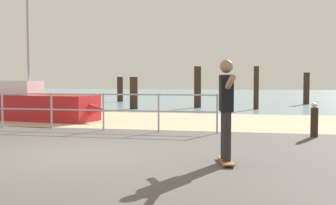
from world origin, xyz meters
TOP-DOWN VIEW (x-y plane):
  - ground_plane at (0.00, -1.00)m, footprint 24.00×10.00m
  - beach_strip at (0.00, 7.00)m, footprint 24.00×6.00m
  - sea_surface at (0.00, 35.00)m, footprint 72.00×50.00m
  - railing_fence at (-3.06, 3.60)m, footprint 11.00×0.05m
  - sailboat at (-3.96, 5.95)m, footprint 5.06×2.08m
  - skateboard at (2.89, -0.23)m, footprint 0.35×0.82m
  - skateboarder at (2.89, -0.23)m, footprint 0.37×1.44m
  - bollard_short at (4.79, 3.40)m, footprint 0.18×0.18m
  - seagull at (4.80, 3.42)m, footprint 0.24×0.47m
  - groyne_post_0 at (-5.35, 18.79)m, footprint 0.39×0.39m
  - groyne_post_1 at (-2.41, 12.15)m, footprint 0.39×0.39m
  - groyne_post_2 at (0.53, 13.73)m, footprint 0.36×0.36m
  - groyne_post_3 at (3.48, 13.20)m, footprint 0.25×0.25m
  - groyne_post_4 at (6.42, 18.15)m, footprint 0.35×0.35m

SIDE VIEW (x-z plane):
  - ground_plane at x=0.00m, z-range -0.02..0.02m
  - beach_strip at x=0.00m, z-range -0.02..0.02m
  - sea_surface at x=0.00m, z-range -0.02..0.02m
  - skateboard at x=2.89m, z-range 0.03..0.11m
  - bollard_short at x=4.79m, z-range 0.00..0.74m
  - sailboat at x=-3.96m, z-range -2.29..3.34m
  - railing_fence at x=-3.06m, z-range 0.17..1.22m
  - groyne_post_1 at x=-2.41m, z-range 0.00..1.59m
  - seagull at x=4.80m, z-range 0.72..0.90m
  - groyne_post_0 at x=-5.35m, z-range 0.00..1.68m
  - groyne_post_4 at x=6.42m, z-range 0.00..1.89m
  - skateboarder at x=2.89m, z-range 0.19..1.84m
  - groyne_post_3 at x=3.48m, z-range 0.00..2.11m
  - groyne_post_2 at x=0.53m, z-range 0.00..2.14m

